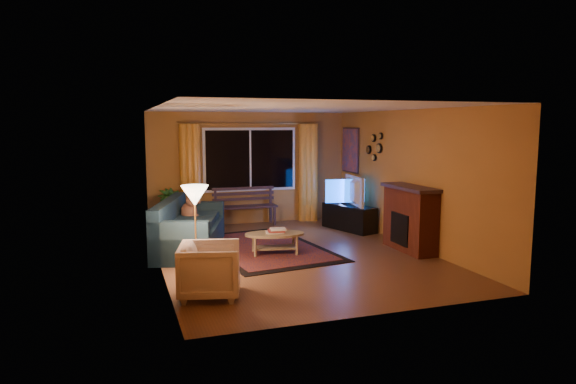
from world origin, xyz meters
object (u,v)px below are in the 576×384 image
object	(u,v)px
tv_console	(349,217)
coffee_table	(275,244)
bench	(245,216)
armchair	(210,267)
floor_lamp	(196,232)
sofa	(190,226)

from	to	relation	value
tv_console	coffee_table	bearing A→B (deg)	-162.54
coffee_table	bench	bearing A→B (deg)	87.19
armchair	floor_lamp	distance (m)	0.99
floor_lamp	coffee_table	xyz separation A→B (m)	(1.48, 0.89, -0.48)
armchair	coffee_table	xyz separation A→B (m)	(1.44, 1.84, -0.20)
armchair	coffee_table	distance (m)	2.34
sofa	coffee_table	distance (m)	1.55
armchair	tv_console	distance (m)	4.86
armchair	coffee_table	bearing A→B (deg)	-24.09
bench	sofa	size ratio (longest dim) A/B	0.63
bench	floor_lamp	xyz separation A→B (m)	(-1.61, -3.54, 0.46)
sofa	armchair	bearing A→B (deg)	-74.40
bench	coffee_table	xyz separation A→B (m)	(-0.13, -2.65, -0.02)
coffee_table	tv_console	xyz separation A→B (m)	(2.11, 1.48, 0.08)
floor_lamp	tv_console	xyz separation A→B (m)	(3.59, 2.37, -0.40)
armchair	floor_lamp	bearing A→B (deg)	16.42
sofa	armchair	distance (m)	2.57
bench	armchair	world-z (taller)	armchair
bench	armchair	size ratio (longest dim) A/B	1.80
bench	coffee_table	bearing A→B (deg)	-92.09
sofa	floor_lamp	bearing A→B (deg)	-77.07
bench	armchair	bearing A→B (deg)	-108.60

